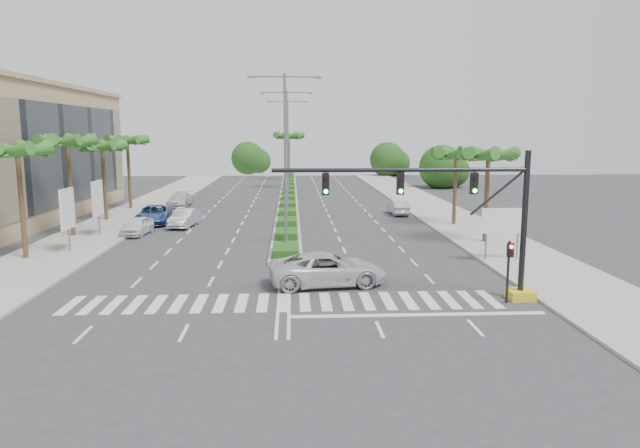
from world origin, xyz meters
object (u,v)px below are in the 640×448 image
object	(u,v)px
car_parked_a	(137,226)
car_parked_b	(184,218)
car_parked_d	(180,200)
car_crossing	(327,269)
car_parked_c	(154,215)
car_right	(398,208)

from	to	relation	value
car_parked_a	car_parked_b	world-z (taller)	car_parked_b
car_parked_a	car_parked_b	xyz separation A→B (m)	(3.02, 3.71, 0.05)
car_parked_d	car_crossing	size ratio (longest dim) A/B	0.82
car_parked_a	car_parked_c	bearing A→B (deg)	95.25
car_parked_b	car_parked_c	world-z (taller)	car_parked_c
car_parked_a	car_parked_c	distance (m)	5.56
car_parked_b	car_right	xyz separation A→B (m)	(19.65, 6.32, -0.08)
car_parked_b	car_parked_d	world-z (taller)	car_parked_b
car_parked_d	car_right	bearing A→B (deg)	-15.92
car_crossing	car_right	size ratio (longest dim) A/B	1.48
car_parked_d	car_crossing	distance (m)	35.90
car_right	car_parked_b	bearing A→B (deg)	16.07
car_parked_c	car_parked_a	bearing A→B (deg)	-95.96
car_parked_b	car_parked_d	distance (m)	14.01
car_crossing	car_right	bearing A→B (deg)	-25.67
car_parked_c	car_crossing	bearing A→B (deg)	-62.36
car_parked_d	car_right	distance (m)	23.84
car_parked_a	car_parked_d	bearing A→B (deg)	95.25
car_parked_b	car_right	distance (m)	20.64
car_parked_b	car_parked_d	xyz separation A→B (m)	(-3.02, 13.68, -0.03)
car_parked_d	car_parked_a	bearing A→B (deg)	-87.93
car_parked_a	car_parked_c	size ratio (longest dim) A/B	0.73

